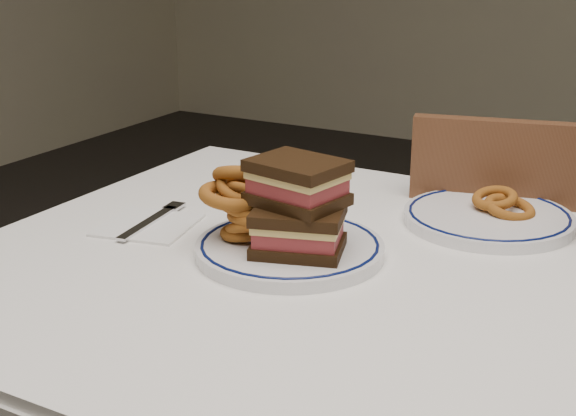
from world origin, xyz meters
The scene contains 9 objects.
dining_table centered at (0.00, 0.00, 0.64)m, with size 1.27×0.87×0.75m.
chair_far centered at (0.02, 0.48, 0.48)m, with size 0.49×0.49×0.89m.
main_plate centered at (-0.21, 0.00, 0.76)m, with size 0.25×0.25×0.02m.
reuben_sandwich centered at (-0.19, -0.01, 0.83)m, with size 0.14×0.13×0.12m.
onion_rings_main centered at (-0.27, -0.01, 0.81)m, with size 0.12×0.12×0.12m.
ketchup_ramekin centered at (-0.22, 0.10, 0.79)m, with size 0.06×0.06×0.04m.
far_plate centered at (-0.01, 0.25, 0.76)m, with size 0.25×0.25×0.02m.
onion_rings_far centered at (0.01, 0.27, 0.78)m, with size 0.10×0.08×0.04m.
napkin_fork centered at (-0.44, 0.00, 0.75)m, with size 0.15×0.18×0.01m.
Camera 1 is at (0.28, -0.88, 1.16)m, focal length 50.00 mm.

